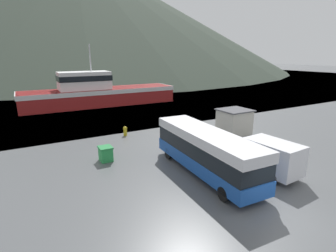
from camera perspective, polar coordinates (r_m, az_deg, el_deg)
The scene contains 10 objects.
ground_plane at distance 15.94m, azimuth 24.10°, elevation -17.71°, with size 400.00×400.00×0.00m, color #515456.
water_surface at distance 147.11m, azimuth -25.53°, elevation 10.58°, with size 240.00×240.00×0.00m, color #3D5160.
hill_backdrop at distance 167.56m, azimuth -18.83°, elevation 22.25°, with size 223.35×223.35×61.67m, color #333D33.
tour_bus at distance 18.87m, azimuth 8.20°, elevation -5.17°, with size 3.13×10.50×3.17m.
delivery_van at distance 20.23m, azimuth 20.59°, elevation -6.05°, with size 2.44×5.56×2.49m.
fishing_boat at distance 46.11m, azimuth -15.07°, elevation 7.05°, with size 25.35×6.06×9.96m.
storage_bin at distance 21.83m, azimuth -13.40°, elevation -5.87°, with size 1.03×1.15×1.19m.
dock_kiosk at distance 29.02m, azimuth 14.21°, elevation 0.91°, with size 3.20×2.98×2.70m.
small_boat at distance 51.93m, azimuth -6.15°, elevation 6.55°, with size 7.33×3.88×1.05m.
mooring_bollard at distance 28.13m, azimuth -9.31°, elevation -0.99°, with size 0.42×0.42×1.00m.
Camera 1 is at (-11.36, -7.46, 8.33)m, focal length 28.00 mm.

